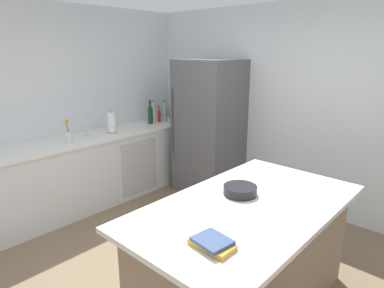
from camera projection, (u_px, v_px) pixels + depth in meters
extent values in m
plane|color=#7A664C|center=(178.00, 287.00, 2.93)|extent=(7.20, 7.20, 0.00)
cube|color=silver|center=(303.00, 110.00, 4.17)|extent=(6.00, 0.10, 2.60)
cube|color=silver|center=(39.00, 110.00, 4.17)|extent=(0.10, 6.00, 2.60)
cube|color=silver|center=(103.00, 168.00, 4.59)|extent=(0.66, 2.96, 0.90)
cube|color=silver|center=(101.00, 136.00, 4.47)|extent=(0.69, 2.99, 0.03)
cube|color=#B2B5BA|center=(140.00, 167.00, 4.64)|extent=(0.01, 0.60, 0.75)
cube|color=#8E755B|center=(245.00, 259.00, 2.62)|extent=(0.93, 1.72, 0.86)
cube|color=silver|center=(248.00, 207.00, 2.50)|extent=(1.09, 1.92, 0.04)
cube|color=#56565B|center=(209.00, 128.00, 4.74)|extent=(0.82, 0.73, 1.90)
cylinder|color=#4C4C51|center=(172.00, 122.00, 4.68)|extent=(0.02, 0.02, 0.95)
cylinder|color=silver|center=(87.00, 135.00, 4.38)|extent=(0.05, 0.05, 0.02)
cylinder|color=silver|center=(86.00, 124.00, 4.34)|extent=(0.02, 0.02, 0.28)
cylinder|color=silver|center=(88.00, 116.00, 4.27)|extent=(0.14, 0.02, 0.02)
cylinder|color=silver|center=(68.00, 137.00, 4.06)|extent=(0.08, 0.08, 0.14)
cylinder|color=#4C7F3D|center=(67.00, 129.00, 4.04)|extent=(0.01, 0.03, 0.21)
sphere|color=orange|center=(67.00, 121.00, 4.01)|extent=(0.04, 0.04, 0.04)
cylinder|color=#4C7F3D|center=(67.00, 131.00, 4.03)|extent=(0.01, 0.01, 0.19)
sphere|color=orange|center=(67.00, 123.00, 4.00)|extent=(0.04, 0.04, 0.04)
cylinder|color=#4C7F3D|center=(68.00, 130.00, 4.02)|extent=(0.01, 0.04, 0.21)
sphere|color=orange|center=(67.00, 121.00, 3.99)|extent=(0.04, 0.04, 0.04)
cylinder|color=gray|center=(112.00, 132.00, 4.56)|extent=(0.14, 0.14, 0.01)
cylinder|color=white|center=(112.00, 123.00, 4.53)|extent=(0.11, 0.11, 0.26)
cylinder|color=gray|center=(111.00, 112.00, 4.49)|extent=(0.02, 0.02, 0.04)
cylinder|color=olive|center=(172.00, 111.00, 5.44)|extent=(0.06, 0.06, 0.26)
cylinder|color=olive|center=(172.00, 101.00, 5.40)|extent=(0.02, 0.02, 0.08)
cylinder|color=black|center=(172.00, 98.00, 5.38)|extent=(0.03, 0.03, 0.01)
cylinder|color=brown|center=(174.00, 115.00, 5.28)|extent=(0.08, 0.08, 0.20)
cylinder|color=brown|center=(174.00, 107.00, 5.25)|extent=(0.04, 0.04, 0.08)
cylinder|color=black|center=(174.00, 104.00, 5.23)|extent=(0.04, 0.04, 0.01)
cylinder|color=#8CB79E|center=(165.00, 113.00, 5.28)|extent=(0.08, 0.08, 0.25)
cylinder|color=#8CB79E|center=(164.00, 104.00, 5.24)|extent=(0.03, 0.03, 0.07)
cylinder|color=black|center=(164.00, 101.00, 5.23)|extent=(0.04, 0.04, 0.01)
cylinder|color=red|center=(159.00, 116.00, 5.25)|extent=(0.05, 0.05, 0.18)
cylinder|color=red|center=(159.00, 108.00, 5.22)|extent=(0.02, 0.02, 0.07)
cylinder|color=black|center=(159.00, 106.00, 5.21)|extent=(0.02, 0.02, 0.01)
cylinder|color=silver|center=(154.00, 114.00, 5.19)|extent=(0.07, 0.07, 0.26)
cylinder|color=silver|center=(153.00, 104.00, 5.14)|extent=(0.03, 0.03, 0.07)
cylinder|color=black|center=(153.00, 101.00, 5.13)|extent=(0.03, 0.03, 0.01)
cylinder|color=#19381E|center=(150.00, 116.00, 5.08)|extent=(0.07, 0.07, 0.26)
cylinder|color=#19381E|center=(150.00, 104.00, 5.03)|extent=(0.03, 0.03, 0.10)
cylinder|color=black|center=(150.00, 100.00, 5.02)|extent=(0.03, 0.03, 0.01)
cube|color=gold|center=(212.00, 245.00, 1.94)|extent=(0.26, 0.15, 0.03)
cube|color=#334770|center=(212.00, 241.00, 1.93)|extent=(0.23, 0.20, 0.02)
cylinder|color=black|center=(240.00, 190.00, 2.65)|extent=(0.27, 0.27, 0.07)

